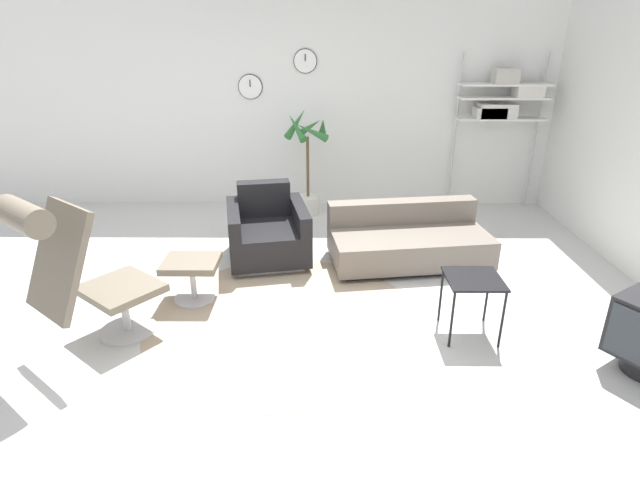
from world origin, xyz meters
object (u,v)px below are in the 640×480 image
(couch_low, at_px, (408,241))
(side_table, at_px, (473,284))
(armchair_red, at_px, (267,234))
(shelf_unit, at_px, (504,101))
(lounge_chair, at_px, (74,263))
(potted_plant, at_px, (308,168))
(ottoman, at_px, (192,270))

(couch_low, bearing_deg, side_table, 93.56)
(armchair_red, relative_size, couch_low, 0.60)
(couch_low, distance_m, shelf_unit, 2.51)
(lounge_chair, bearing_deg, potted_plant, 101.27)
(lounge_chair, bearing_deg, couch_low, 69.53)
(armchair_red, bearing_deg, ottoman, 46.21)
(lounge_chair, bearing_deg, ottoman, 90.00)
(ottoman, height_order, potted_plant, potted_plant)
(shelf_unit, bearing_deg, potted_plant, -174.54)
(lounge_chair, xyz_separation_m, potted_plant, (1.57, 3.06, -0.11))
(ottoman, distance_m, potted_plant, 2.51)
(armchair_red, bearing_deg, potted_plant, -116.47)
(armchair_red, distance_m, potted_plant, 1.49)
(ottoman, xyz_separation_m, armchair_red, (0.57, 0.90, -0.01))
(lounge_chair, distance_m, potted_plant, 3.44)
(lounge_chair, distance_m, ottoman, 1.07)
(shelf_unit, bearing_deg, armchair_red, -150.13)
(armchair_red, distance_m, couch_low, 1.46)
(lounge_chair, xyz_separation_m, armchair_red, (1.18, 1.66, -0.45))
(ottoman, relative_size, armchair_red, 0.47)
(side_table, bearing_deg, couch_low, 101.47)
(side_table, bearing_deg, potted_plant, 115.54)
(couch_low, height_order, shelf_unit, shelf_unit)
(ottoman, xyz_separation_m, couch_low, (2.04, 0.83, -0.07))
(lounge_chair, height_order, shelf_unit, shelf_unit)
(lounge_chair, relative_size, couch_low, 0.74)
(armchair_red, bearing_deg, shelf_unit, -161.24)
(shelf_unit, bearing_deg, lounge_chair, -140.70)
(couch_low, height_order, side_table, couch_low)
(armchair_red, xyz_separation_m, couch_low, (1.46, -0.06, -0.06))
(lounge_chair, height_order, armchair_red, lounge_chair)
(armchair_red, distance_m, side_table, 2.25)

